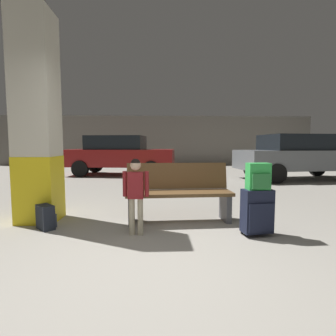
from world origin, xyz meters
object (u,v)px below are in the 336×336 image
Objects in this scene: structural_pillar at (37,119)px; parked_car_side at (299,156)px; suitcase at (257,211)px; parked_car_far at (120,154)px; bench at (179,192)px; child at (136,188)px; backpack_dark_floor at (46,217)px; backpack_bright at (258,177)px.

structural_pillar is 0.74× the size of parked_car_side.
suitcase is 0.14× the size of parked_car_far.
child is at bearing -133.44° from bench.
structural_pillar is 1.48m from backpack_dark_floor.
bench is 1.25m from backpack_bright.
parked_car_far is at bearing 105.83° from bench.
backpack_dark_floor is (-1.28, 0.29, -0.45)m from child.
structural_pillar reaches higher than backpack_dark_floor.
bench is 6.55m from parked_car_far.
backpack_dark_floor is (-2.84, 0.39, -0.15)m from suitcase.
parked_car_side is (6.34, 5.07, 0.64)m from backpack_dark_floor.
suitcase is at bearing -14.80° from structural_pillar.
parked_car_far reaches higher than backpack_dark_floor.
parked_car_far reaches higher than backpack_bright.
structural_pillar is 3.44m from suitcase.
bench is at bearing 142.45° from backpack_bright.
parked_car_side is at bearing -14.19° from parked_car_far.
suitcase is at bearing -7.76° from backpack_dark_floor.
bench is 1.21m from suitcase.
parked_car_far is at bearing 111.31° from suitcase.
bench is 6.50m from parked_car_side.
parked_car_side reaches higher than backpack_bright.
suitcase is 0.45m from backpack_bright.
suitcase is 6.50m from parked_car_side.
parked_car_far is at bearing 165.81° from parked_car_side.
parked_car_far is (-2.74, 7.03, 0.48)m from suitcase.
structural_pillar is 6.27m from parked_car_far.
child is at bearing -80.37° from parked_car_far.
parked_car_far and parked_car_side have the same top height.
parked_car_side is at bearing 46.68° from bench.
structural_pillar is at bearing -93.31° from parked_car_far.
parked_car_side is at bearing 46.66° from child.
backpack_bright reaches higher than bench.
bench is 1.94m from backpack_dark_floor.
backpack_bright is 0.08× the size of parked_car_side.
bench is 2.69× the size of suitcase.
bench reaches higher than backpack_dark_floor.
parked_car_side is (6.24, -1.58, 0.00)m from parked_car_far.
parked_car_side is (5.06, 5.36, 0.19)m from child.
parked_car_side is at bearing 57.37° from suitcase.
parked_car_far is at bearing 111.30° from backpack_bright.
child is at bearing 176.58° from suitcase.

